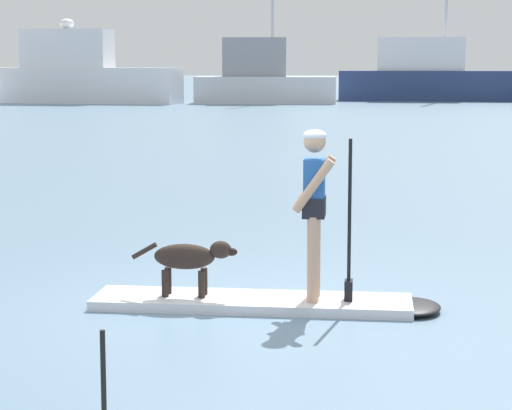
{
  "coord_description": "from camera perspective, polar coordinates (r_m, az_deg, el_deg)",
  "views": [
    {
      "loc": [
        0.45,
        -9.8,
        2.44
      ],
      "look_at": [
        0.0,
        1.0,
        0.9
      ],
      "focal_mm": 69.85,
      "sensor_mm": 36.0,
      "label": 1
    }
  ],
  "objects": [
    {
      "name": "paddleboard",
      "position": [
        10.07,
        1.06,
        -5.62
      ],
      "size": [
        3.54,
        1.0,
        0.1
      ],
      "color": "silver",
      "rests_on": "ground_plane"
    },
    {
      "name": "moored_boat_outer",
      "position": [
        61.87,
        0.34,
        7.24
      ],
      "size": [
        8.58,
        3.38,
        10.58
      ],
      "color": "silver",
      "rests_on": "ground_plane"
    },
    {
      "name": "ground_plane",
      "position": [
        10.11,
        -0.24,
        -5.86
      ],
      "size": [
        400.0,
        400.0,
        0.0
      ],
      "primitive_type": "plane",
      "color": "slate"
    },
    {
      "name": "moored_boat_far_starboard",
      "position": [
        67.1,
        9.98,
        7.24
      ],
      "size": [
        12.71,
        4.53,
        12.52
      ],
      "color": "navy",
      "rests_on": "ground_plane"
    },
    {
      "name": "moored_boat_starboard",
      "position": [
        63.05,
        -10.11,
        7.32
      ],
      "size": [
        12.52,
        5.07,
        5.18
      ],
      "color": "white",
      "rests_on": "ground_plane"
    },
    {
      "name": "dog",
      "position": [
        10.1,
        -3.84,
        -3.07
      ],
      "size": [
        1.09,
        0.27,
        0.57
      ],
      "color": "#2D231E",
      "rests_on": "paddleboard"
    },
    {
      "name": "person_paddler",
      "position": [
        9.85,
        3.45,
        0.19
      ],
      "size": [
        0.62,
        0.5,
        1.7
      ],
      "color": "tan",
      "rests_on": "paddleboard"
    }
  ]
}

